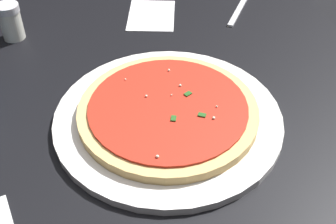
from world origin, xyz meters
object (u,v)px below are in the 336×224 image
parmesan_shaker (11,21)px  fork (242,4)px  pizza (168,111)px  napkin_folded_right (151,15)px  serving_plate (168,118)px

parmesan_shaker → fork: bearing=-83.8°
pizza → napkin_folded_right: bearing=-3.7°
pizza → napkin_folded_right: 0.35m
pizza → fork: (0.36, -0.24, -0.02)m
parmesan_shaker → pizza: bearing=-138.6°
pizza → napkin_folded_right: (0.35, -0.02, -0.02)m
napkin_folded_right → fork: (0.01, -0.21, 0.00)m
serving_plate → parmesan_shaker: parmesan_shaker is taller
napkin_folded_right → parmesan_shaker: bearing=98.0°
parmesan_shaker → serving_plate: bearing=-138.6°
pizza → napkin_folded_right: size_ratio=2.13×
serving_plate → pizza: pizza is taller
serving_plate → napkin_folded_right: 0.35m
serving_plate → pizza: (-0.00, -0.00, 0.02)m
serving_plate → parmesan_shaker: (0.30, 0.27, 0.03)m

